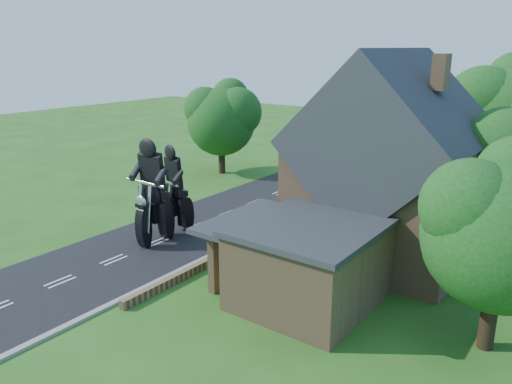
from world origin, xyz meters
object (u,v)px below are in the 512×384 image
Objects in this scene: house at (390,171)px; motorcycle_follow at (176,220)px; annex at (307,261)px; garden_wall at (275,229)px; motorcycle_lead at (155,228)px.

motorcycle_follow is (-10.65, -4.43, -3.57)m from house.
house is 12.08m from motorcycle_follow.
annex is at bearing -95.24° from house.
house is (6.19, 1.00, 4.14)m from garden_wall.
annex is at bearing -178.66° from motorcycle_follow.
house is 7.30m from annex.
motorcycle_follow reaches higher than garden_wall.
house reaches higher than annex.
motorcycle_follow is at bearing -157.41° from house.
annex is (5.57, -5.80, 1.57)m from garden_wall.
motorcycle_lead is 1.77m from motorcycle_follow.
motorcycle_follow is (-10.03, 2.37, -0.99)m from annex.
house is at bearing -149.96° from motorcycle_lead.
motorcycle_follow is at bearing 166.72° from annex.
house is at bearing -142.78° from motorcycle_follow.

